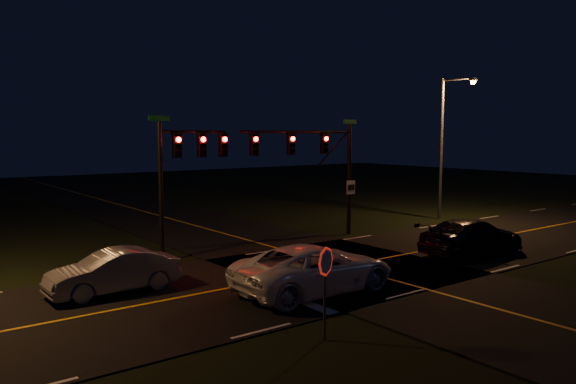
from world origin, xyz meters
TOP-DOWN VIEW (x-y plane):
  - ground at (0.00, 0.00)m, footprint 120.00×120.00m
  - road_ew at (0.00, 0.00)m, footprint 120.00×9.00m
  - road_ns at (0.00, 0.00)m, footprint 8.00×120.00m
  - lane_markings at (0.24, -0.10)m, footprint 120.00×120.00m
  - streetlight_ne at (14.00, 5.64)m, footprint 0.50×2.46m
  - signal_mast_ne at (3.14, 5.49)m, footprint 7.47×0.41m
  - signal_mast_nw at (-4.39, 5.49)m, footprint 3.77×0.41m
  - stop_sign at (-6.00, -5.83)m, footprint 0.75×0.33m
  - pickup_white at (-3.35, -2.19)m, footprint 2.86×6.00m
  - suv_dark at (6.18, -1.86)m, footprint 2.43×5.68m
  - sedan_silver at (-8.94, 1.91)m, footprint 1.67×4.49m

SIDE VIEW (x-z plane):
  - ground at x=0.00m, z-range 0.00..0.00m
  - road_ew at x=0.00m, z-range 0.00..0.04m
  - road_ns at x=0.00m, z-range 0.00..0.04m
  - lane_markings at x=0.24m, z-range 0.04..0.05m
  - sedan_silver at x=-8.94m, z-range 0.00..1.46m
  - suv_dark at x=6.18m, z-range 0.00..1.63m
  - pickup_white at x=-3.35m, z-range 0.00..1.65m
  - stop_sign at x=-6.00m, z-range 0.56..3.11m
  - signal_mast_nw at x=-4.39m, z-range 1.13..7.39m
  - signal_mast_ne at x=3.14m, z-range 1.22..7.48m
  - streetlight_ne at x=14.00m, z-range 0.84..9.84m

